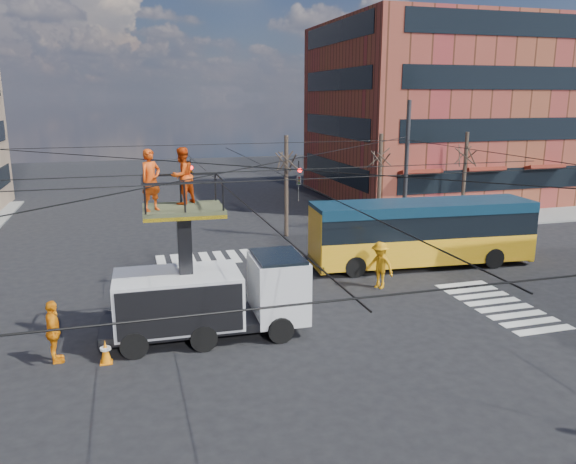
{
  "coord_description": "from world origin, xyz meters",
  "views": [
    {
      "loc": [
        -4.04,
        -18.05,
        8.11
      ],
      "look_at": [
        1.84,
        2.25,
        3.05
      ],
      "focal_mm": 35.0,
      "sensor_mm": 36.0,
      "label": 1
    }
  ],
  "objects_px": {
    "utility_truck": "(210,278)",
    "worker_ground": "(53,332)",
    "flagger": "(380,265)",
    "traffic_cone": "(106,352)",
    "city_bus": "(422,231)"
  },
  "relations": [
    {
      "from": "utility_truck",
      "to": "traffic_cone",
      "type": "distance_m",
      "value": 4.09
    },
    {
      "from": "utility_truck",
      "to": "flagger",
      "type": "bearing_deg",
      "value": 22.53
    },
    {
      "from": "traffic_cone",
      "to": "worker_ground",
      "type": "bearing_deg",
      "value": 161.46
    },
    {
      "from": "utility_truck",
      "to": "flagger",
      "type": "xyz_separation_m",
      "value": [
        7.82,
        2.98,
        -1.08
      ]
    },
    {
      "from": "city_bus",
      "to": "worker_ground",
      "type": "bearing_deg",
      "value": -154.49
    },
    {
      "from": "flagger",
      "to": "traffic_cone",
      "type": "bearing_deg",
      "value": -102.21
    },
    {
      "from": "city_bus",
      "to": "flagger",
      "type": "xyz_separation_m",
      "value": [
        -3.45,
        -2.59,
        -0.69
      ]
    },
    {
      "from": "worker_ground",
      "to": "utility_truck",
      "type": "bearing_deg",
      "value": -89.97
    },
    {
      "from": "flagger",
      "to": "worker_ground",
      "type": "bearing_deg",
      "value": -106.51
    },
    {
      "from": "utility_truck",
      "to": "worker_ground",
      "type": "bearing_deg",
      "value": -170.41
    },
    {
      "from": "city_bus",
      "to": "traffic_cone",
      "type": "xyz_separation_m",
      "value": [
        -14.77,
        -6.77,
        -1.35
      ]
    },
    {
      "from": "city_bus",
      "to": "flagger",
      "type": "bearing_deg",
      "value": -138.59
    },
    {
      "from": "utility_truck",
      "to": "flagger",
      "type": "relative_size",
      "value": 3.41
    },
    {
      "from": "city_bus",
      "to": "traffic_cone",
      "type": "bearing_deg",
      "value": -150.89
    },
    {
      "from": "city_bus",
      "to": "worker_ground",
      "type": "relative_size",
      "value": 5.47
    }
  ]
}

